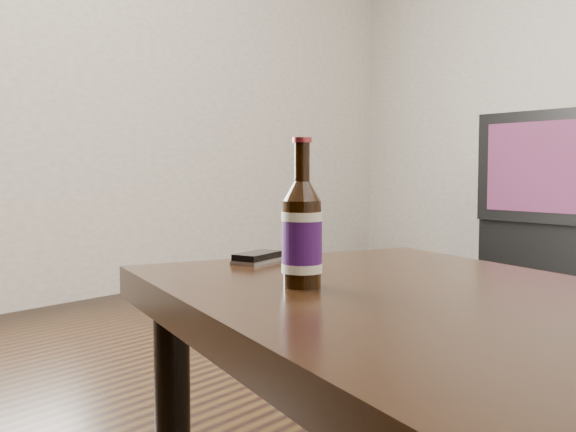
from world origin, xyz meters
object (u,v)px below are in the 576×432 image
Objects in this scene: tv_stand at (564,251)px; beer_bottle at (302,235)px; tv at (567,167)px; phone at (257,258)px; coffee_table at (463,345)px.

beer_bottle is (0.53, -3.19, 0.37)m from tv_stand.
tv is at bearing 99.43° from beer_bottle.
beer_bottle is at bearing -43.23° from phone.
beer_bottle is (-0.27, -0.03, 0.15)m from coffee_table.
tv is 3.24m from beer_bottle.
phone reaches higher than coffee_table.
tv_stand is at bearing 90.00° from tv.
beer_bottle is (0.53, -3.19, -0.12)m from tv.
coffee_table is (0.80, -3.16, -0.27)m from tv.
coffee_table is at bearing -23.75° from phone.
tv reaches higher than tv_stand.
tv_stand is 3.26m from beer_bottle.
phone is at bearing -70.42° from tv.
phone is (-0.26, 0.18, -0.08)m from beer_bottle.
tv is 0.67× the size of coffee_table.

